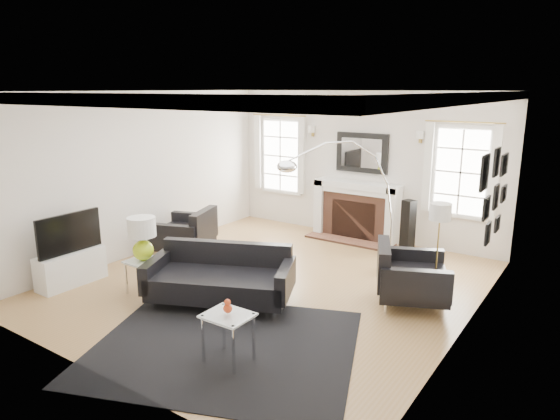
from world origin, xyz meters
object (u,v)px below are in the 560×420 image
Objects in this scene: sofa at (221,278)px; gourd_lamp at (142,236)px; fireplace at (356,211)px; armchair_left at (187,233)px; coffee_table at (243,253)px; armchair_right at (408,277)px; arc_floor_lamp at (340,201)px.

gourd_lamp reaches higher than sofa.
fireplace is 2.73× the size of gourd_lamp.
coffee_table is (1.34, -0.14, -0.06)m from armchair_left.
armchair_left is (-1.83, 1.21, 0.03)m from sofa.
armchair_right is 2.06× the size of gourd_lamp.
arc_floor_lamp is at bearing 14.65° from armchair_left.
sofa is 2.21m from arc_floor_lamp.
armchair_left reaches higher than sofa.
sofa is (-0.19, -3.72, -0.20)m from fireplace.
sofa is at bearing -65.67° from coffee_table.
armchair_right is at bearing 28.35° from gourd_lamp.
sofa is at bearing -112.54° from arc_floor_lamp.
sofa is 1.66× the size of armchair_right.
coffee_table is at bearing 66.80° from gourd_lamp.
arc_floor_lamp is (2.61, 0.68, 0.79)m from armchair_left.
fireplace reaches higher than armchair_left.
coffee_table is at bearing -147.24° from arc_floor_lamp.
arc_floor_lamp is at bearing 32.76° from coffee_table.
armchair_right is at bearing 2.17° from armchair_left.
coffee_table is (-0.49, 1.08, -0.03)m from sofa.
gourd_lamp is at bearing -65.60° from armchair_left.
sofa is 1.18m from coffee_table.
gourd_lamp is (-1.11, -0.37, 0.50)m from sofa.
armchair_left is at bearing 114.40° from gourd_lamp.
fireplace is at bearing 75.53° from coffee_table.
fireplace is 3.22m from armchair_left.
arc_floor_lamp is (-1.32, 0.53, 0.79)m from armchair_right.
armchair_left is (-2.02, -2.50, -0.17)m from fireplace.
gourd_lamp is (-1.30, -4.09, 0.30)m from fireplace.
sofa reaches higher than coffee_table.
armchair_left is at bearing -128.91° from fireplace.
fireplace is at bearing 72.34° from gourd_lamp.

